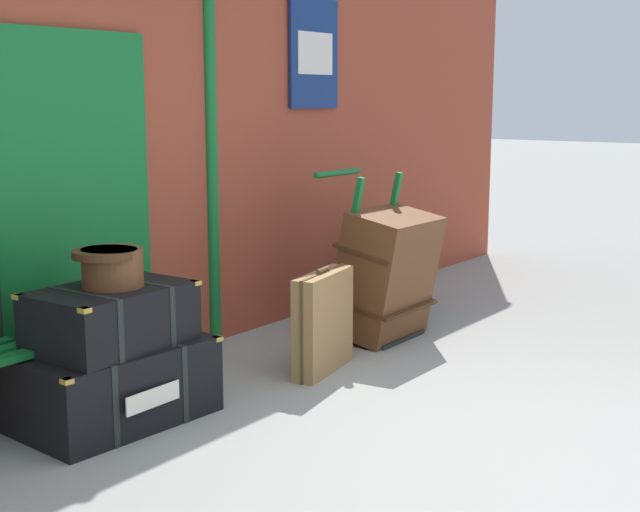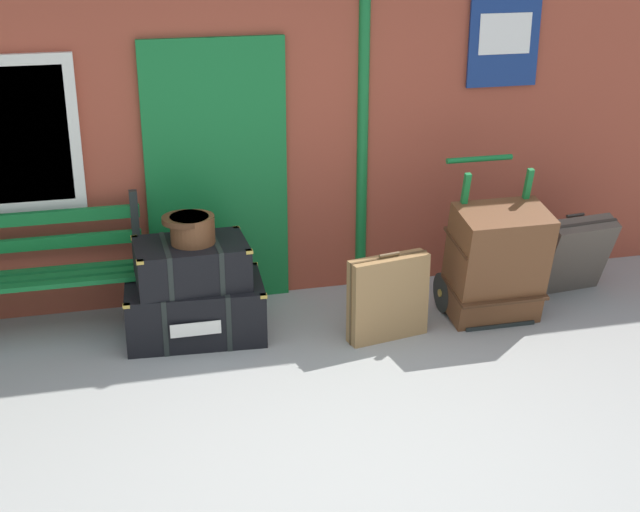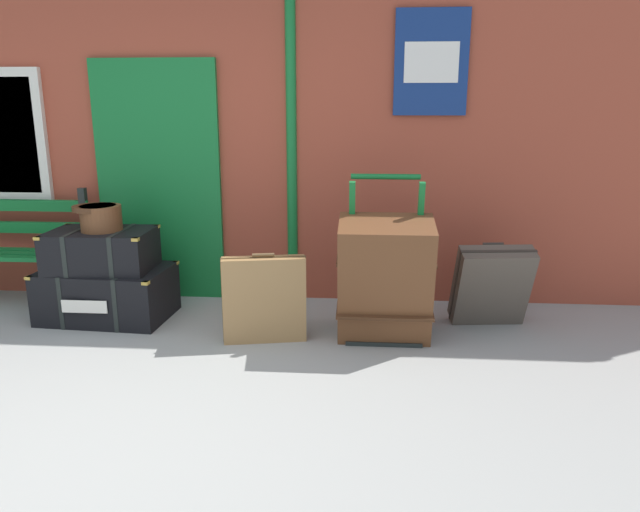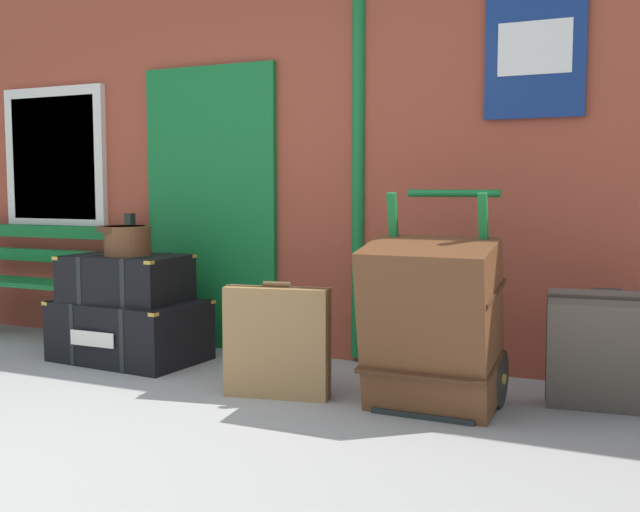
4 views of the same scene
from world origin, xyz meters
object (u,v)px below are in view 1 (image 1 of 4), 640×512
round_hatbox (111,265)px  large_brown_trunk (387,274)px  porters_trolley (366,298)px  suitcase_tan (323,322)px  steamer_trunk_middle (111,317)px  steamer_trunk_base (113,383)px  suitcase_olive (407,269)px

round_hatbox → large_brown_trunk: 2.31m
porters_trolley → suitcase_tan: 0.93m
steamer_trunk_middle → suitcase_tan: size_ratio=1.21×
steamer_trunk_base → steamer_trunk_middle: 0.37m
porters_trolley → steamer_trunk_base: bearing=176.8°
steamer_trunk_base → large_brown_trunk: size_ratio=1.11×
large_brown_trunk → suitcase_tan: size_ratio=1.39×
steamer_trunk_base → porters_trolley: (2.26, -0.13, 0.06)m
round_hatbox → suitcase_tan: 1.52m
steamer_trunk_base → suitcase_tan: bearing=-15.8°
suitcase_olive → suitcase_tan: bearing=-166.4°
steamer_trunk_base → large_brown_trunk: bearing=-7.6°
suitcase_tan → steamer_trunk_middle: bearing=164.9°
steamer_trunk_base → large_brown_trunk: 2.29m
steamer_trunk_middle → large_brown_trunk: bearing=-7.2°
large_brown_trunk → suitcase_tan: 0.90m
steamer_trunk_middle → suitcase_olive: (3.12, 0.05, -0.24)m
steamer_trunk_middle → large_brown_trunk: 2.29m
suitcase_olive → round_hatbox: bearing=-179.1°
round_hatbox → porters_trolley: bearing=-2.8°
steamer_trunk_base → round_hatbox: size_ratio=2.80×
steamer_trunk_base → suitcase_olive: 3.11m
large_brown_trunk → suitcase_olive: large_brown_trunk is taller
round_hatbox → porters_trolley: porters_trolley is taller
suitcase_olive → suitcase_tan: suitcase_olive is taller
large_brown_trunk → suitcase_olive: 0.92m
steamer_trunk_middle → suitcase_olive: steamer_trunk_middle is taller
steamer_trunk_middle → porters_trolley: bearing=-2.8°
steamer_trunk_base → suitcase_olive: suitcase_olive is taller
steamer_trunk_middle → suitcase_tan: steamer_trunk_middle is taller
suitcase_tan → porters_trolley: bearing=16.4°
steamer_trunk_middle → suitcase_olive: size_ratio=1.22×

